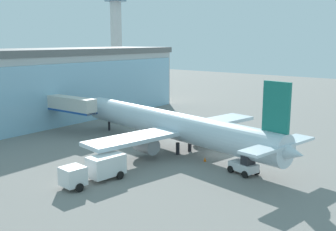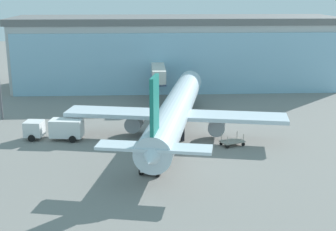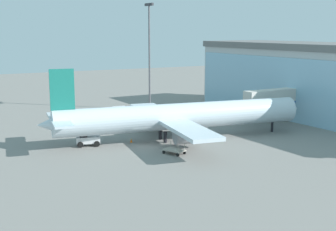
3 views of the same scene
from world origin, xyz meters
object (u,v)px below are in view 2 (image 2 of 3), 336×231
jet_bridge (158,73)px  catering_truck (56,128)px  airplane (176,110)px  safety_cone_nose (163,150)px  baggage_cart (232,142)px  safety_cone_wingtip (79,135)px  pushback_tug (152,163)px

jet_bridge → catering_truck: jet_bridge is taller
airplane → safety_cone_nose: airplane is taller
baggage_cart → airplane: bearing=124.3°
baggage_cart → safety_cone_nose: bearing=171.6°
baggage_cart → safety_cone_wingtip: bearing=145.4°
jet_bridge → pushback_tug: jet_bridge is taller
airplane → safety_cone_wingtip: bearing=101.1°
catering_truck → safety_cone_nose: bearing=165.1°
safety_cone_wingtip → catering_truck: bearing=-156.8°
baggage_cart → safety_cone_wingtip: baggage_cart is taller
pushback_tug → baggage_cart: bearing=-33.5°
airplane → baggage_cart: (6.77, -4.22, -2.91)m
safety_cone_wingtip → baggage_cart: bearing=-10.9°
pushback_tug → safety_cone_nose: bearing=4.7°
pushback_tug → safety_cone_wingtip: size_ratio=6.47×
baggage_cart → jet_bridge: bearing=86.5°
jet_bridge → catering_truck: 26.21m
jet_bridge → airplane: bearing=-175.4°
airplane → catering_truck: (-15.21, -1.66, -1.95)m
catering_truck → pushback_tug: (12.42, -11.00, -0.49)m
catering_truck → safety_cone_nose: (13.54, -4.87, -1.19)m
safety_cone_nose → pushback_tug: bearing=-100.4°
airplane → pushback_tug: (-2.79, -12.66, -2.44)m
baggage_cart → safety_cone_nose: 8.74m
airplane → baggage_cart: size_ratio=12.53×
catering_truck → safety_cone_wingtip: size_ratio=13.57×
pushback_tug → safety_cone_nose: size_ratio=6.47×
catering_truck → safety_cone_nose: size_ratio=13.57×
jet_bridge → airplane: airplane is taller
pushback_tug → safety_cone_nose: pushback_tug is taller
catering_truck → safety_cone_wingtip: 3.16m
pushback_tug → catering_truck: bearing=63.5°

